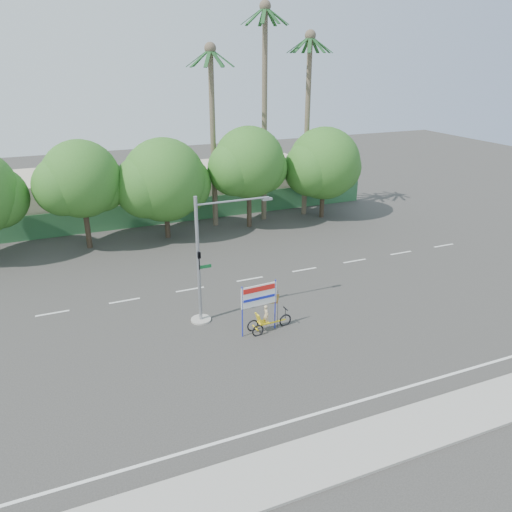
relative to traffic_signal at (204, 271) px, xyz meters
name	(u,v)px	position (x,y,z in m)	size (l,w,h in m)	color
ground	(273,347)	(2.20, -3.98, -2.92)	(120.00, 120.00, 0.00)	#33302D
sidewalk_near	(357,448)	(2.20, -11.48, -2.86)	(50.00, 2.40, 0.12)	gray
fence	(169,212)	(2.20, 17.52, -1.92)	(38.00, 0.08, 2.00)	#336B3D
building_left	(41,200)	(-7.80, 22.02, -0.92)	(12.00, 8.00, 4.00)	beige
building_right	(238,183)	(10.20, 22.02, -1.12)	(14.00, 8.00, 3.60)	beige
tree_left	(81,182)	(-4.85, 14.02, 2.14)	(6.66, 5.60, 8.07)	#473828
tree_center	(164,182)	(1.14, 14.02, 1.55)	(7.62, 6.40, 7.85)	#473828
tree_right	(248,165)	(8.15, 14.02, 2.32)	(6.90, 5.80, 8.36)	#473828
tree_far_right	(323,166)	(15.15, 14.02, 1.73)	(7.38, 6.20, 7.94)	#473828
palm_tall	(265,96)	(10.20, 15.52, 7.55)	(3.73, 3.79, 17.45)	#70604C
palm_mid	(308,107)	(14.20, 15.52, 6.48)	(3.73, 3.79, 15.45)	#70604C
palm_short	(212,118)	(5.70, 15.52, 5.94)	(3.73, 3.79, 14.45)	#70604C
traffic_signal	(204,271)	(0.00, 0.00, 0.00)	(4.72, 1.10, 7.00)	gray
trike_billboard	(264,311)	(2.41, -2.35, -1.76)	(2.93, 0.71, 2.88)	black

